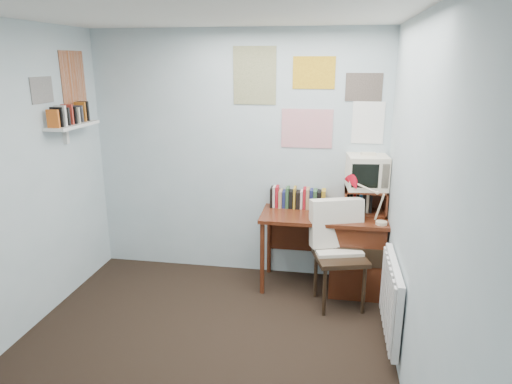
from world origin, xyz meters
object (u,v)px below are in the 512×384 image
desk_chair (340,258)px  wall_shelf (73,125)px  desk_lamp (383,205)px  desk (350,251)px  radiator (392,299)px  tv_riser (365,201)px  crt_tv (367,170)px

desk_chair → wall_shelf: size_ratio=1.53×
desk_chair → desk_lamp: bearing=7.8°
wall_shelf → desk_lamp: bearing=3.9°
desk → wall_shelf: bearing=-171.6°
desk_chair → radiator: bearing=-72.1°
desk → wall_shelf: 2.87m
tv_riser → crt_tv: (0.00, 0.02, 0.30)m
radiator → wall_shelf: size_ratio=1.29×
tv_riser → crt_tv: crt_tv is taller
desk_lamp → desk: bearing=146.0°
desk_lamp → wall_shelf: size_ratio=0.60×
desk → tv_riser: tv_riser is taller
tv_riser → desk: bearing=-137.0°
radiator → crt_tv: bearing=99.1°
radiator → wall_shelf: wall_shelf is taller
desk_lamp → tv_riser: (-0.13, 0.30, -0.06)m
desk_chair → tv_riser: size_ratio=2.36×
desk_chair → desk_lamp: desk_lamp is taller
desk → desk_lamp: size_ratio=3.20×
radiator → wall_shelf: (-2.86, 0.55, 1.20)m
desk → crt_tv: crt_tv is taller
crt_tv → tv_riser: bearing=-96.7°
desk → wall_shelf: wall_shelf is taller
desk → wall_shelf: size_ratio=1.94×
desk_chair → wall_shelf: bearing=165.4°
wall_shelf → radiator: bearing=-10.9°
desk_chair → crt_tv: bearing=49.5°
desk_chair → wall_shelf: 2.72m
desk_lamp → crt_tv: 0.42m
desk → tv_riser: 0.51m
desk_chair → crt_tv: (0.22, 0.47, 0.71)m
crt_tv → wall_shelf: 2.77m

